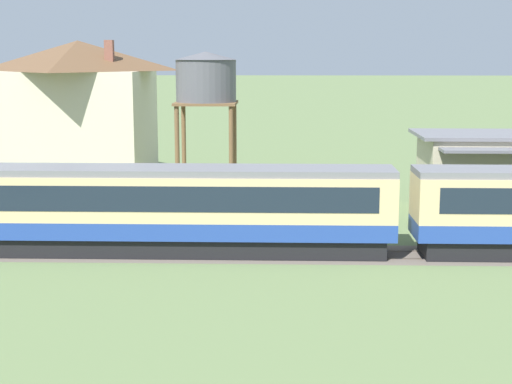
% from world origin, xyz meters
% --- Properties ---
extents(passenger_train, '(112.49, 2.89, 4.07)m').
position_xyz_m(passenger_train, '(-19.50, 0.73, 2.26)').
color(passenger_train, '#234293').
rests_on(passenger_train, ground_plane).
extents(railway_track, '(169.54, 3.60, 0.04)m').
position_xyz_m(railway_track, '(-13.44, 0.73, 0.01)').
color(railway_track, '#665B51').
rests_on(railway_track, ground_plane).
extents(station_house_brown_roof, '(9.93, 10.41, 10.08)m').
position_xyz_m(station_house_brown_roof, '(-28.01, 19.23, 5.17)').
color(station_house_brown_roof, beige).
rests_on(station_house_brown_roof, ground_plane).
extents(water_tower, '(3.89, 3.89, 9.33)m').
position_xyz_m(water_tower, '(-18.73, 13.76, 7.54)').
color(water_tower, brown).
rests_on(water_tower, ground_plane).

